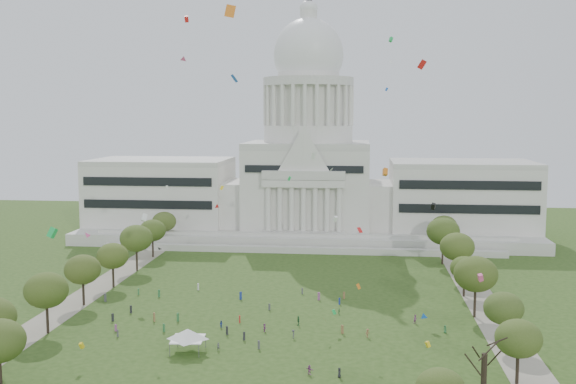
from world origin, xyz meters
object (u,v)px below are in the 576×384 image
Objects in this scene: capitol at (308,175)px; big_bare_tree at (485,349)px; event_tent at (188,334)px; person_0 at (445,329)px.

big_bare_tree is (38.00, -141.59, -13.62)m from capitol.
capitol is at bearing 84.07° from event_tent.
event_tent is (-50.91, 17.36, -5.12)m from big_bare_tree.
capitol is 12.50× the size of big_bare_tree.
event_tent reaches higher than person_0.
big_bare_tree is at bearing -18.83° from event_tent.
big_bare_tree is 54.03m from event_tent.
big_bare_tree reaches higher than person_0.
capitol reaches higher than event_tent.
capitol is 18.37× the size of event_tent.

